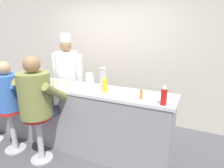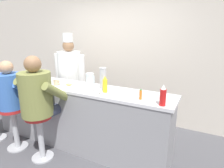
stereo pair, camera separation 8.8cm
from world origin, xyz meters
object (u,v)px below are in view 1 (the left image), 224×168
object	(u,v)px
hot_sauce_bottle_orange	(141,94)
diner_seated_blue	(10,96)
breakfast_plate	(68,86)
coffee_mug_white	(97,91)
coffee_mug_tan	(55,83)
cereal_bowl	(7,79)
mustard_bottle_yellow	(105,85)
ketchup_bottle_red	(164,95)
cup_stack_steel	(103,79)
diner_seated_olive	(38,98)
water_pitcher_clear	(89,81)
cook_in_whites_near	(68,76)

from	to	relation	value
hot_sauce_bottle_orange	diner_seated_blue	size ratio (longest dim) A/B	0.09
breakfast_plate	coffee_mug_white	world-z (taller)	coffee_mug_white
hot_sauce_bottle_orange	coffee_mug_tan	distance (m)	1.39
diner_seated_blue	cereal_bowl	bearing A→B (deg)	145.13
coffee_mug_white	cereal_bowl	bearing A→B (deg)	179.97
mustard_bottle_yellow	diner_seated_blue	world-z (taller)	diner_seated_blue
ketchup_bottle_red	coffee_mug_tan	xyz separation A→B (m)	(-1.68, 0.10, -0.07)
breakfast_plate	coffee_mug_tan	size ratio (longest dim) A/B	1.72
ketchup_bottle_red	coffee_mug_white	size ratio (longest dim) A/B	1.82
ketchup_bottle_red	cup_stack_steel	world-z (taller)	cup_stack_steel
coffee_mug_tan	diner_seated_olive	bearing A→B (deg)	-85.22
hot_sauce_bottle_orange	coffee_mug_white	world-z (taller)	hot_sauce_bottle_orange
ketchup_bottle_red	coffee_mug_white	distance (m)	0.89
ketchup_bottle_red	cup_stack_steel	bearing A→B (deg)	165.33
mustard_bottle_yellow	diner_seated_blue	xyz separation A→B (m)	(-1.39, -0.44, -0.23)
cereal_bowl	coffee_mug_white	world-z (taller)	coffee_mug_white
hot_sauce_bottle_orange	coffee_mug_tan	size ratio (longest dim) A/B	0.94
coffee_mug_tan	cup_stack_steel	distance (m)	0.79
water_pitcher_clear	mustard_bottle_yellow	bearing A→B (deg)	-15.39
coffee_mug_tan	diner_seated_olive	size ratio (longest dim) A/B	0.09
diner_seated_olive	water_pitcher_clear	bearing A→B (deg)	45.01
coffee_mug_white	diner_seated_blue	size ratio (longest dim) A/B	0.09
coffee_mug_white	cook_in_whites_near	distance (m)	1.39
hot_sauce_bottle_orange	cook_in_whites_near	distance (m)	1.89
breakfast_plate	cereal_bowl	xyz separation A→B (m)	(-1.22, -0.12, 0.01)
diner_seated_blue	coffee_mug_tan	bearing A→B (deg)	37.31
water_pitcher_clear	coffee_mug_white	xyz separation A→B (m)	(0.24, -0.20, -0.07)
hot_sauce_bottle_orange	water_pitcher_clear	xyz separation A→B (m)	(-0.84, 0.14, 0.05)
cup_stack_steel	diner_seated_olive	distance (m)	0.94
water_pitcher_clear	cup_stack_steel	size ratio (longest dim) A/B	0.69
ketchup_bottle_red	hot_sauce_bottle_orange	world-z (taller)	ketchup_bottle_red
hot_sauce_bottle_orange	cereal_bowl	distance (m)	2.39
water_pitcher_clear	breakfast_plate	bearing A→B (deg)	-165.98
breakfast_plate	cereal_bowl	distance (m)	1.22
cook_in_whites_near	mustard_bottle_yellow	bearing A→B (deg)	-30.08
hot_sauce_bottle_orange	breakfast_plate	xyz separation A→B (m)	(-1.18, 0.06, -0.05)
breakfast_plate	mustard_bottle_yellow	bearing A→B (deg)	-0.00
cereal_bowl	cook_in_whites_near	size ratio (longest dim) A/B	0.09
mustard_bottle_yellow	diner_seated_blue	bearing A→B (deg)	-162.39
mustard_bottle_yellow	hot_sauce_bottle_orange	distance (m)	0.54
diner_seated_olive	cook_in_whites_near	world-z (taller)	cook_in_whites_near
mustard_bottle_yellow	breakfast_plate	size ratio (longest dim) A/B	1.00
coffee_mug_tan	cook_in_whites_near	world-z (taller)	cook_in_whites_near
cereal_bowl	cook_in_whites_near	world-z (taller)	cook_in_whites_near
breakfast_plate	diner_seated_blue	xyz separation A→B (m)	(-0.75, -0.44, -0.13)
cup_stack_steel	diner_seated_blue	bearing A→B (deg)	-157.35
mustard_bottle_yellow	coffee_mug_white	size ratio (longest dim) A/B	1.71
mustard_bottle_yellow	coffee_mug_tan	distance (m)	0.86
mustard_bottle_yellow	cereal_bowl	bearing A→B (deg)	-176.39
breakfast_plate	coffee_mug_tan	distance (m)	0.22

